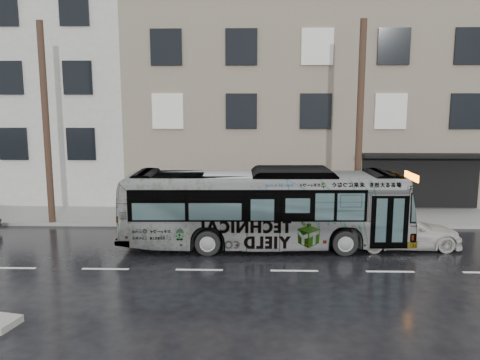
# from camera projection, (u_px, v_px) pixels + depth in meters

# --- Properties ---
(ground) EXTENTS (120.00, 120.00, 0.00)m
(ground) POSITION_uv_depth(u_px,v_px,m) (207.00, 248.00, 18.25)
(ground) COLOR black
(ground) RESTS_ON ground
(sidewalk) EXTENTS (90.00, 3.60, 0.15)m
(sidewalk) POSITION_uv_depth(u_px,v_px,m) (216.00, 216.00, 23.08)
(sidewalk) COLOR gray
(sidewalk) RESTS_ON ground
(building_taupe) EXTENTS (20.00, 12.00, 11.00)m
(building_taupe) POSITION_uv_depth(u_px,v_px,m) (303.00, 105.00, 29.79)
(building_taupe) COLOR gray
(building_taupe) RESTS_ON ground
(utility_pole_front) EXTENTS (0.30, 0.30, 9.00)m
(utility_pole_front) POSITION_uv_depth(u_px,v_px,m) (360.00, 125.00, 20.60)
(utility_pole_front) COLOR #3E2A1F
(utility_pole_front) RESTS_ON sidewalk
(utility_pole_rear) EXTENTS (0.30, 0.30, 9.00)m
(utility_pole_rear) POSITION_uv_depth(u_px,v_px,m) (46.00, 124.00, 20.98)
(utility_pole_rear) COLOR #3E2A1F
(utility_pole_rear) RESTS_ON sidewalk
(sign_post) EXTENTS (0.06, 0.06, 2.40)m
(sign_post) POSITION_uv_depth(u_px,v_px,m) (381.00, 198.00, 21.09)
(sign_post) COLOR slate
(sign_post) RESTS_ON sidewalk
(bus) EXTENTS (11.17, 2.91, 3.09)m
(bus) POSITION_uv_depth(u_px,v_px,m) (264.00, 208.00, 18.19)
(bus) COLOR #B2B2B2
(bus) RESTS_ON ground
(white_sedan) EXTENTS (4.61, 2.02, 1.32)m
(white_sedan) POSITION_uv_depth(u_px,v_px,m) (401.00, 231.00, 18.24)
(white_sedan) COLOR beige
(white_sedan) RESTS_ON ground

